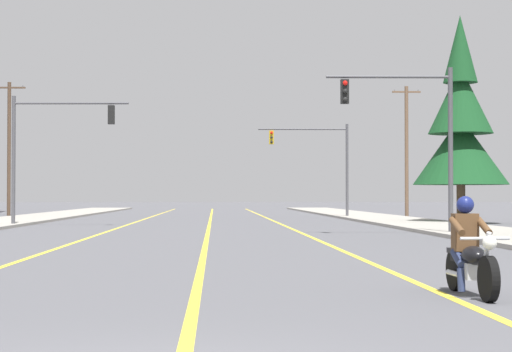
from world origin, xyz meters
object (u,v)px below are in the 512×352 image
at_px(utility_pole_right_far, 407,148).
at_px(utility_pole_left_far, 9,146).
at_px(motorcycle_with_rider, 470,256).
at_px(traffic_signal_near_left, 48,139).
at_px(conifer_tree_right_verge_far, 461,128).
at_px(traffic_signal_mid_right, 321,155).
at_px(traffic_signal_near_right, 415,125).

relative_size(utility_pole_right_far, utility_pole_left_far, 0.95).
relative_size(motorcycle_with_rider, utility_pole_left_far, 0.23).
relative_size(motorcycle_with_rider, traffic_signal_near_left, 0.35).
relative_size(utility_pole_left_far, conifer_tree_right_verge_far, 0.89).
bearing_deg(utility_pole_left_far, traffic_signal_mid_right, -18.39).
xyz_separation_m(utility_pole_right_far, utility_pole_left_far, (-28.53, 3.26, 0.30)).
bearing_deg(traffic_signal_near_right, traffic_signal_near_left, 145.70).
xyz_separation_m(utility_pole_left_far, conifer_tree_right_verge_far, (27.89, -19.99, -0.06)).
distance_m(traffic_signal_near_left, conifer_tree_right_verge_far, 21.19).
bearing_deg(motorcycle_with_rider, traffic_signal_near_left, 110.79).
relative_size(motorcycle_with_rider, traffic_signal_mid_right, 0.35).
relative_size(traffic_signal_mid_right, conifer_tree_right_verge_far, 0.56).
relative_size(motorcycle_with_rider, conifer_tree_right_verge_far, 0.20).
bearing_deg(utility_pole_left_far, traffic_signal_near_right, -56.83).
relative_size(traffic_signal_near_right, utility_pole_left_far, 0.64).
bearing_deg(conifer_tree_right_verge_far, traffic_signal_near_right, -111.29).
height_order(motorcycle_with_rider, utility_pole_right_far, utility_pole_right_far).
height_order(motorcycle_with_rider, traffic_signal_mid_right, traffic_signal_mid_right).
height_order(utility_pole_right_far, utility_pole_left_far, utility_pole_left_far).
height_order(traffic_signal_near_left, conifer_tree_right_verge_far, conifer_tree_right_verge_far).
bearing_deg(utility_pole_right_far, traffic_signal_mid_right, -148.38).
bearing_deg(traffic_signal_near_right, conifer_tree_right_verge_far, 68.71).
bearing_deg(utility_pole_right_far, traffic_signal_near_left, -136.32).
height_order(traffic_signal_near_right, utility_pole_left_far, utility_pole_left_far).
distance_m(motorcycle_with_rider, traffic_signal_near_left, 33.08).
xyz_separation_m(traffic_signal_near_right, utility_pole_left_far, (-22.35, 34.20, 1.01)).
relative_size(traffic_signal_near_left, utility_pole_right_far, 0.67).
xyz_separation_m(motorcycle_with_rider, utility_pole_right_far, (9.80, 51.25, 4.21)).
height_order(traffic_signal_near_right, conifer_tree_right_verge_far, conifer_tree_right_verge_far).
bearing_deg(motorcycle_with_rider, utility_pole_right_far, 79.17).
xyz_separation_m(traffic_signal_near_left, utility_pole_left_far, (-7.05, 23.76, 0.96)).
relative_size(motorcycle_with_rider, traffic_signal_near_right, 0.35).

